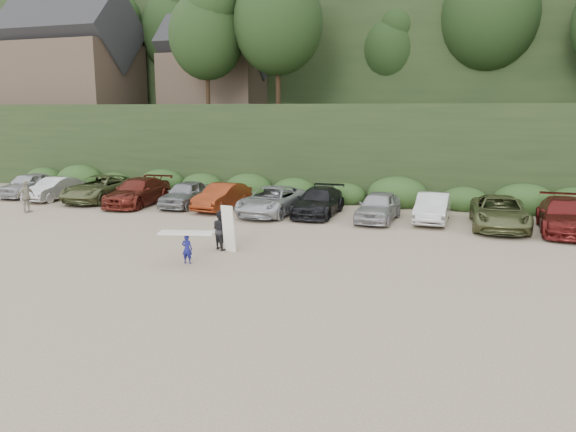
% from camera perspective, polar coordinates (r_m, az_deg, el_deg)
% --- Properties ---
extents(ground, '(120.00, 120.00, 0.00)m').
position_cam_1_polar(ground, '(21.49, -6.17, -4.60)').
color(ground, tan).
rests_on(ground, ground).
extents(hillside_backdrop, '(90.00, 41.50, 28.00)m').
position_cam_1_polar(hillside_backdrop, '(55.67, 9.93, 16.38)').
color(hillside_backdrop, black).
rests_on(hillside_backdrop, ground).
extents(parked_cars, '(39.49, 6.43, 1.60)m').
position_cam_1_polar(parked_cars, '(30.68, 0.29, 1.59)').
color(parked_cars, '#A5A5A9').
rests_on(parked_cars, ground).
extents(distant_walker, '(0.66, 1.12, 1.79)m').
position_cam_1_polar(distant_walker, '(34.47, -25.08, 1.80)').
color(distant_walker, gray).
rests_on(distant_walker, ground).
extents(child_surfer, '(2.10, 1.06, 1.22)m').
position_cam_1_polar(child_surfer, '(21.23, -10.24, -2.60)').
color(child_surfer, navy).
rests_on(child_surfer, ground).
extents(adult_surfer, '(1.26, 0.93, 1.91)m').
position_cam_1_polar(adult_surfer, '(23.12, -6.77, -1.41)').
color(adult_surfer, black).
rests_on(adult_surfer, ground).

